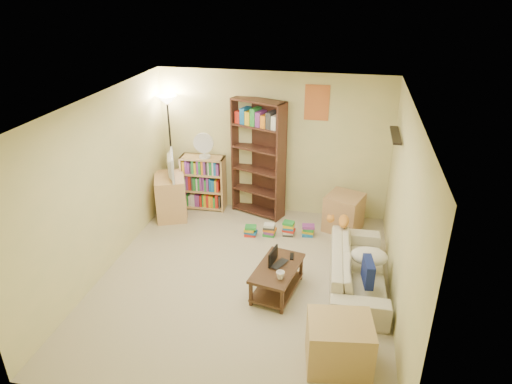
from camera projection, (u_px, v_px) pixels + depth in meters
room at (243, 174)px, 5.73m from camera, size 4.50×4.54×2.52m
sofa at (358, 269)px, 6.19m from camera, size 1.92×0.89×0.54m
navy_pillow at (368, 272)px, 5.71m from camera, size 0.16×0.37×0.32m
cream_blanket at (369, 256)px, 6.13m from camera, size 0.50×0.36×0.21m
tabby_cat at (341, 221)px, 6.72m from camera, size 0.43×0.17×0.15m
coffee_table at (277, 276)px, 6.08m from camera, size 0.66×0.98×0.40m
laptop at (282, 265)px, 6.03m from camera, size 0.42×0.40×0.02m
laptop_screen at (273, 256)px, 6.03m from camera, size 0.07×0.30×0.20m
mug at (280, 275)px, 5.76m from camera, size 0.11×0.11×0.10m
tv_remote at (292, 256)px, 6.23m from camera, size 0.07×0.16×0.02m
tv_stand at (171, 196)px, 8.02m from camera, size 0.73×0.84×0.75m
television at (168, 165)px, 7.77m from camera, size 0.80×0.61×0.42m
tall_bookshelf at (258, 156)px, 7.81m from camera, size 0.98×0.62×2.07m
short_bookshelf at (204, 183)px, 8.25m from camera, size 0.79×0.34×1.00m
desk_fan at (204, 145)px, 7.89m from camera, size 0.36×0.20×0.46m
floor_lamp at (169, 120)px, 7.87m from camera, size 0.35×0.35×2.06m
side_table at (344, 212)px, 7.60m from camera, size 0.70×0.70×0.63m
end_cabinet at (339, 343)px, 4.91m from camera, size 0.76×0.66×0.57m
book_stacks at (280, 230)px, 7.49m from camera, size 1.14×0.37×0.25m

